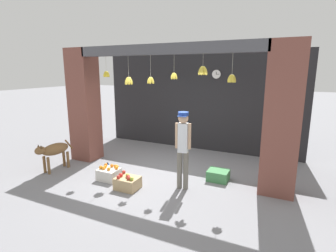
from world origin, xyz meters
TOP-DOWN VIEW (x-y plane):
  - ground_plane at (0.00, 0.00)m, footprint 60.00×60.00m
  - shop_back_wall at (0.00, 2.64)m, footprint 6.48×0.12m
  - shop_pillar_left at (-2.59, 0.30)m, footprint 0.70×0.60m
  - shop_pillar_right at (2.59, 0.30)m, footprint 0.70×0.60m
  - storefront_awning at (-0.01, 0.12)m, footprint 4.58×0.30m
  - dog at (-2.66, -0.82)m, footprint 0.40×1.07m
  - shopkeeper at (0.72, -0.38)m, footprint 0.34×0.29m
  - fruit_crate_oranges at (-1.04, -0.69)m, footprint 0.48×0.39m
  - fruit_crate_apples at (-0.37, -0.91)m, footprint 0.50×0.41m
  - produce_box_green at (1.31, 0.38)m, footprint 0.48×0.42m
  - water_bottle at (-1.37, -0.32)m, footprint 0.07×0.07m
  - wall_clock at (0.59, 2.56)m, footprint 0.28×0.03m

SIDE VIEW (x-z plane):
  - ground_plane at x=0.00m, z-range 0.00..0.00m
  - water_bottle at x=-1.37m, z-range -0.01..0.24m
  - produce_box_green at x=1.31m, z-range 0.00..0.24m
  - fruit_crate_apples at x=-0.37m, z-range -0.03..0.31m
  - fruit_crate_oranges at x=-1.04m, z-range -0.02..0.32m
  - dog at x=-2.66m, z-range 0.15..0.93m
  - shopkeeper at x=0.72m, z-range 0.16..1.87m
  - shop_back_wall at x=0.00m, z-range 0.00..3.13m
  - shop_pillar_left at x=-2.59m, z-range 0.00..3.13m
  - shop_pillar_right at x=2.59m, z-range 0.00..3.13m
  - wall_clock at x=0.59m, z-range 2.29..2.57m
  - storefront_awning at x=-0.01m, z-range 2.48..3.43m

